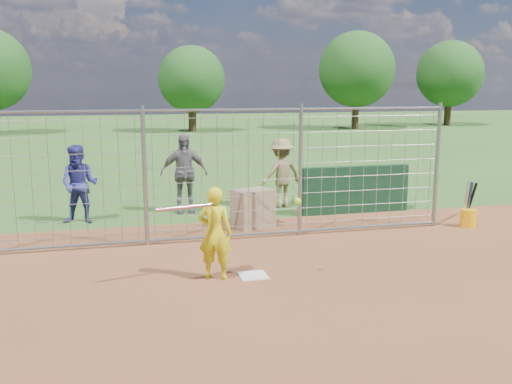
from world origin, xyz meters
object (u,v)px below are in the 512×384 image
object	(u,v)px
bystander_a	(79,184)
bystander_b	(184,173)
equipment_bin	(253,208)
bucket_with_bats	(468,215)
batter	(215,233)
bystander_c	(281,173)

from	to	relation	value
bystander_a	bystander_b	bearing A→B (deg)	29.48
equipment_bin	bucket_with_bats	bearing A→B (deg)	-34.01
bystander_a	equipment_bin	world-z (taller)	bystander_a
batter	bystander_c	distance (m)	5.40
bystander_b	bucket_with_bats	bearing A→B (deg)	-25.60
batter	equipment_bin	distance (m)	3.32
batter	bucket_with_bats	xyz separation A→B (m)	(5.76, 1.91, -0.48)
bystander_c	bucket_with_bats	xyz separation A→B (m)	(3.26, -2.87, -0.60)
bystander_c	bystander_b	bearing A→B (deg)	-15.23
batter	equipment_bin	world-z (taller)	batter
equipment_bin	bystander_b	bearing A→B (deg)	104.87
bystander_a	equipment_bin	bearing A→B (deg)	-2.27
bystander_a	bucket_with_bats	bearing A→B (deg)	0.77
batter	bystander_b	size ratio (longest dim) A/B	0.78
equipment_bin	bystander_a	bearing A→B (deg)	140.44
bystander_a	bucket_with_bats	world-z (taller)	bystander_a
batter	bystander_a	bearing A→B (deg)	-38.83
bystander_c	bucket_with_bats	world-z (taller)	bystander_c
batter	bystander_b	bearing A→B (deg)	-67.38
bystander_a	bystander_c	bearing A→B (deg)	23.52
bystander_b	bucket_with_bats	distance (m)	6.35
bucket_with_bats	bystander_c	bearing A→B (deg)	138.66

